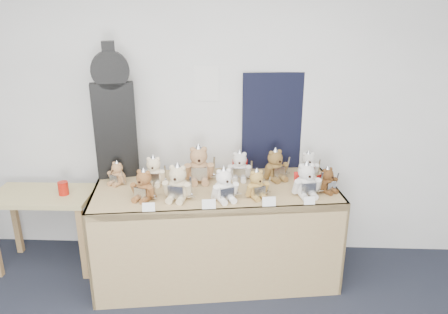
{
  "coord_description": "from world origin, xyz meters",
  "views": [
    {
      "loc": [
        0.59,
        -1.17,
        2.24
      ],
      "look_at": [
        0.45,
        1.94,
        1.1
      ],
      "focal_mm": 35.0,
      "sensor_mm": 36.0,
      "label": 1
    }
  ],
  "objects_px": {
    "teddy_front_far_left": "(144,186)",
    "teddy_back_left": "(154,172)",
    "teddy_back_right": "(275,166)",
    "side_table": "(44,207)",
    "red_cup": "(63,188)",
    "teddy_front_far_right": "(306,181)",
    "teddy_back_centre_left": "(199,166)",
    "guitar_case": "(114,114)",
    "teddy_front_right": "(257,185)",
    "teddy_front_left": "(178,184)",
    "teddy_back_centre_right": "(240,167)",
    "display_table": "(216,210)",
    "teddy_back_far_left": "(117,174)",
    "teddy_front_centre": "(224,186)",
    "teddy_front_end": "(327,181)",
    "teddy_back_end": "(308,165)"
  },
  "relations": [
    {
      "from": "teddy_back_centre_left",
      "to": "teddy_front_far_left",
      "type": "bearing_deg",
      "value": -143.46
    },
    {
      "from": "teddy_front_centre",
      "to": "teddy_back_centre_right",
      "type": "relative_size",
      "value": 1.04
    },
    {
      "from": "teddy_front_end",
      "to": "teddy_back_end",
      "type": "distance_m",
      "value": 0.33
    },
    {
      "from": "teddy_front_right",
      "to": "teddy_back_right",
      "type": "relative_size",
      "value": 0.85
    },
    {
      "from": "red_cup",
      "to": "teddy_back_far_left",
      "type": "xyz_separation_m",
      "value": [
        0.48,
        -0.03,
        0.15
      ]
    },
    {
      "from": "guitar_case",
      "to": "teddy_front_right",
      "type": "height_order",
      "value": "guitar_case"
    },
    {
      "from": "teddy_back_left",
      "to": "teddy_front_left",
      "type": "bearing_deg",
      "value": -52.65
    },
    {
      "from": "guitar_case",
      "to": "teddy_front_centre",
      "type": "height_order",
      "value": "guitar_case"
    },
    {
      "from": "display_table",
      "to": "teddy_back_right",
      "type": "relative_size",
      "value": 6.98
    },
    {
      "from": "teddy_front_left",
      "to": "teddy_back_left",
      "type": "relative_size",
      "value": 1.16
    },
    {
      "from": "side_table",
      "to": "teddy_back_far_left",
      "type": "bearing_deg",
      "value": -3.95
    },
    {
      "from": "teddy_front_far_left",
      "to": "teddy_front_centre",
      "type": "relative_size",
      "value": 0.94
    },
    {
      "from": "teddy_front_centre",
      "to": "teddy_front_far_right",
      "type": "height_order",
      "value": "teddy_front_far_right"
    },
    {
      "from": "teddy_front_centre",
      "to": "teddy_back_far_left",
      "type": "relative_size",
      "value": 1.33
    },
    {
      "from": "display_table",
      "to": "teddy_back_centre_right",
      "type": "distance_m",
      "value": 0.42
    },
    {
      "from": "guitar_case",
      "to": "teddy_back_left",
      "type": "height_order",
      "value": "guitar_case"
    },
    {
      "from": "display_table",
      "to": "teddy_back_end",
      "type": "xyz_separation_m",
      "value": [
        0.76,
        0.34,
        0.27
      ]
    },
    {
      "from": "display_table",
      "to": "red_cup",
      "type": "distance_m",
      "value": 1.3
    },
    {
      "from": "guitar_case",
      "to": "teddy_back_right",
      "type": "distance_m",
      "value": 1.39
    },
    {
      "from": "teddy_back_right",
      "to": "side_table",
      "type": "bearing_deg",
      "value": 153.3
    },
    {
      "from": "teddy_front_left",
      "to": "display_table",
      "type": "bearing_deg",
      "value": 37.26
    },
    {
      "from": "guitar_case",
      "to": "teddy_front_right",
      "type": "xyz_separation_m",
      "value": [
        1.16,
        -0.37,
        -0.45
      ]
    },
    {
      "from": "red_cup",
      "to": "teddy_back_end",
      "type": "relative_size",
      "value": 0.46
    },
    {
      "from": "teddy_front_right",
      "to": "teddy_back_right",
      "type": "distance_m",
      "value": 0.39
    },
    {
      "from": "teddy_back_right",
      "to": "red_cup",
      "type": "bearing_deg",
      "value": 154.01
    },
    {
      "from": "teddy_back_end",
      "to": "guitar_case",
      "type": "bearing_deg",
      "value": 175.55
    },
    {
      "from": "teddy_front_left",
      "to": "teddy_back_centre_right",
      "type": "xyz_separation_m",
      "value": [
        0.46,
        0.41,
        -0.01
      ]
    },
    {
      "from": "teddy_back_end",
      "to": "teddy_front_right",
      "type": "bearing_deg",
      "value": -142.47
    },
    {
      "from": "display_table",
      "to": "side_table",
      "type": "relative_size",
      "value": 2.44
    },
    {
      "from": "side_table",
      "to": "teddy_front_far_left",
      "type": "xyz_separation_m",
      "value": [
        0.95,
        -0.32,
        0.35
      ]
    },
    {
      "from": "red_cup",
      "to": "teddy_front_end",
      "type": "xyz_separation_m",
      "value": [
        2.15,
        -0.1,
        0.15
      ]
    },
    {
      "from": "side_table",
      "to": "teddy_front_centre",
      "type": "relative_size",
      "value": 2.94
    },
    {
      "from": "side_table",
      "to": "teddy_front_end",
      "type": "xyz_separation_m",
      "value": [
        2.35,
        -0.11,
        0.33
      ]
    },
    {
      "from": "teddy_front_end",
      "to": "teddy_back_centre_right",
      "type": "xyz_separation_m",
      "value": [
        -0.69,
        0.22,
        0.02
      ]
    },
    {
      "from": "guitar_case",
      "to": "teddy_front_right",
      "type": "bearing_deg",
      "value": -34.35
    },
    {
      "from": "teddy_back_centre_right",
      "to": "teddy_back_far_left",
      "type": "relative_size",
      "value": 1.28
    },
    {
      "from": "teddy_front_far_left",
      "to": "teddy_back_left",
      "type": "relative_size",
      "value": 1.01
    },
    {
      "from": "teddy_front_far_right",
      "to": "teddy_front_end",
      "type": "height_order",
      "value": "teddy_front_far_right"
    },
    {
      "from": "teddy_front_far_left",
      "to": "guitar_case",
      "type": "bearing_deg",
      "value": 144.5
    },
    {
      "from": "teddy_back_centre_right",
      "to": "teddy_back_right",
      "type": "relative_size",
      "value": 0.93
    },
    {
      "from": "teddy_front_right",
      "to": "teddy_back_end",
      "type": "xyz_separation_m",
      "value": [
        0.44,
        0.43,
        -0.0
      ]
    },
    {
      "from": "teddy_front_right",
      "to": "teddy_front_end",
      "type": "bearing_deg",
      "value": -11.94
    },
    {
      "from": "teddy_back_centre_left",
      "to": "guitar_case",
      "type": "bearing_deg",
      "value": 165.85
    },
    {
      "from": "teddy_front_end",
      "to": "teddy_back_far_left",
      "type": "height_order",
      "value": "teddy_front_end"
    },
    {
      "from": "teddy_back_right",
      "to": "teddy_back_end",
      "type": "distance_m",
      "value": 0.29
    },
    {
      "from": "teddy_back_far_left",
      "to": "teddy_front_far_left",
      "type": "bearing_deg",
      "value": -18.14
    },
    {
      "from": "red_cup",
      "to": "teddy_front_far_right",
      "type": "relative_size",
      "value": 0.38
    },
    {
      "from": "guitar_case",
      "to": "teddy_front_left",
      "type": "relative_size",
      "value": 3.64
    },
    {
      "from": "guitar_case",
      "to": "teddy_back_left",
      "type": "bearing_deg",
      "value": -41.61
    },
    {
      "from": "side_table",
      "to": "guitar_case",
      "type": "bearing_deg",
      "value": 10.66
    }
  ]
}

